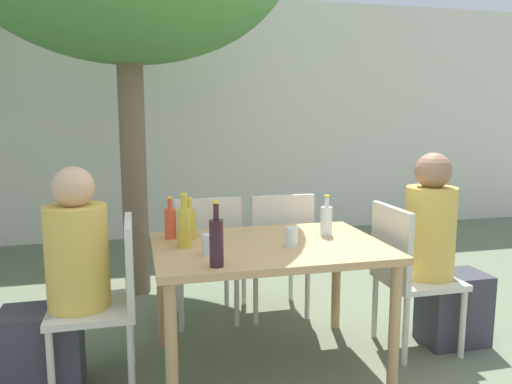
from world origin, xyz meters
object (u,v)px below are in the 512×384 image
(oil_cruet_4, at_px, (189,223))
(drinking_glass_1, at_px, (291,237))
(person_seated_1, at_px, (441,261))
(wine_bottle_0, at_px, (216,241))
(drinking_glass_0, at_px, (209,244))
(patio_chair_0, at_px, (109,294))
(patio_chair_2, at_px, (206,252))
(dining_table_front, at_px, (269,258))
(patio_chair_1, at_px, (407,269))
(soda_bottle_3, at_px, (170,222))
(person_seated_0, at_px, (61,295))
(water_bottle_2, at_px, (326,220))
(oil_cruet_1, at_px, (184,226))
(patio_chair_3, at_px, (278,247))

(oil_cruet_4, bearing_deg, drinking_glass_1, -30.05)
(person_seated_1, distance_m, wine_bottle_0, 1.54)
(wine_bottle_0, relative_size, drinking_glass_0, 3.01)
(patio_chair_0, relative_size, patio_chair_2, 1.00)
(dining_table_front, distance_m, patio_chair_1, 0.89)
(dining_table_front, distance_m, person_seated_1, 1.12)
(patio_chair_1, bearing_deg, soda_bottle_3, 79.64)
(dining_table_front, height_order, patio_chair_2, patio_chair_2)
(wine_bottle_0, bearing_deg, drinking_glass_0, 91.17)
(dining_table_front, xyz_separation_m, wine_bottle_0, (-0.36, -0.35, 0.21))
(drinking_glass_1, bearing_deg, patio_chair_2, 115.30)
(person_seated_0, bearing_deg, drinking_glass_1, 85.97)
(water_bottle_2, xyz_separation_m, oil_cruet_4, (-0.81, 0.10, -0.00))
(dining_table_front, xyz_separation_m, patio_chair_0, (-0.88, 0.00, -0.13))
(water_bottle_2, distance_m, oil_cruet_4, 0.82)
(patio_chair_2, bearing_deg, wine_bottle_0, 84.57)
(water_bottle_2, bearing_deg, oil_cruet_1, -175.05)
(patio_chair_1, xyz_separation_m, drinking_glass_1, (-0.77, -0.09, 0.27))
(person_seated_1, relative_size, soda_bottle_3, 4.91)
(person_seated_0, relative_size, water_bottle_2, 4.89)
(patio_chair_0, height_order, oil_cruet_1, oil_cruet_1)
(person_seated_1, bearing_deg, patio_chair_3, 51.43)
(patio_chair_1, bearing_deg, person_seated_0, 90.00)
(patio_chair_0, xyz_separation_m, patio_chair_3, (1.13, 0.68, 0.00))
(wine_bottle_0, bearing_deg, oil_cruet_1, 105.96)
(patio_chair_0, relative_size, water_bottle_2, 3.71)
(patio_chair_0, distance_m, patio_chair_2, 0.92)
(patio_chair_1, relative_size, drinking_glass_0, 8.55)
(patio_chair_1, height_order, oil_cruet_1, oil_cruet_1)
(wine_bottle_0, distance_m, drinking_glass_0, 0.23)
(soda_bottle_3, bearing_deg, drinking_glass_1, -28.42)
(wine_bottle_0, distance_m, water_bottle_2, 0.88)
(patio_chair_2, height_order, wine_bottle_0, wine_bottle_0)
(patio_chair_1, relative_size, person_seated_1, 0.74)
(person_seated_1, distance_m, drinking_glass_0, 1.50)
(oil_cruet_1, bearing_deg, oil_cruet_4, 75.56)
(patio_chair_3, bearing_deg, patio_chair_0, 31.04)
(patio_chair_1, xyz_separation_m, person_seated_1, (0.24, -0.00, 0.03))
(oil_cruet_4, bearing_deg, patio_chair_3, 34.30)
(patio_chair_1, xyz_separation_m, patio_chair_3, (-0.62, 0.68, 0.00))
(patio_chair_0, relative_size, patio_chair_1, 1.00)
(dining_table_front, relative_size, person_seated_1, 1.05)
(wine_bottle_0, relative_size, water_bottle_2, 1.31)
(patio_chair_2, height_order, person_seated_1, person_seated_1)
(person_seated_1, distance_m, oil_cruet_4, 1.57)
(patio_chair_1, xyz_separation_m, soda_bottle_3, (-1.40, 0.26, 0.31))
(dining_table_front, relative_size, person_seated_0, 1.08)
(water_bottle_2, xyz_separation_m, drinking_glass_1, (-0.29, -0.20, -0.04))
(oil_cruet_1, bearing_deg, drinking_glass_0, -58.11)
(patio_chair_1, xyz_separation_m, water_bottle_2, (-0.49, 0.12, 0.31))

